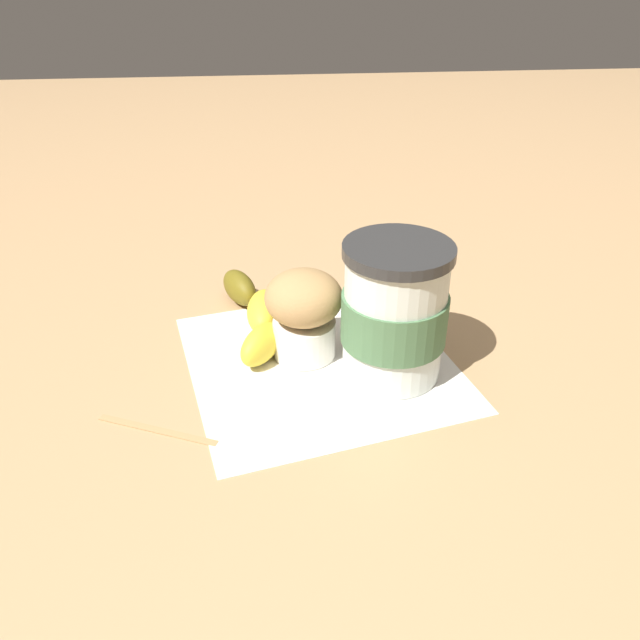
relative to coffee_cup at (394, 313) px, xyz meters
name	(u,v)px	position (x,y,z in m)	size (l,w,h in m)	color
ground_plane	(320,362)	(0.06, -0.02, -0.06)	(3.00, 3.00, 0.00)	tan
paper_napkin	(320,362)	(0.06, -0.02, -0.06)	(0.24, 0.24, 0.00)	white
coffee_cup	(394,313)	(0.00, 0.00, 0.00)	(0.10, 0.10, 0.13)	silver
muffin	(304,311)	(0.08, -0.04, -0.01)	(0.07, 0.07, 0.09)	white
banana	(256,313)	(0.13, -0.09, -0.05)	(0.08, 0.18, 0.04)	yellow
wooden_stirrer	(157,430)	(0.21, 0.06, -0.06)	(0.11, 0.01, 0.00)	tan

